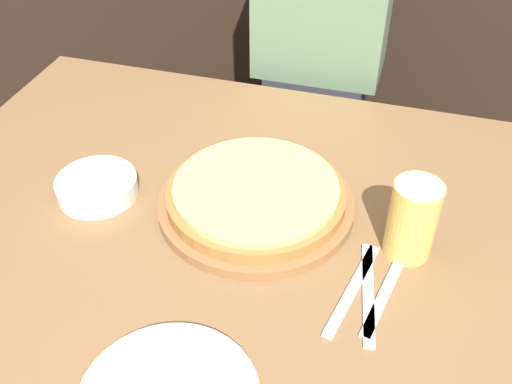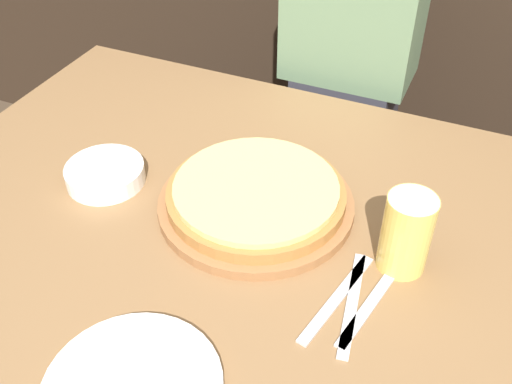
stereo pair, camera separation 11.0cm
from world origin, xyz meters
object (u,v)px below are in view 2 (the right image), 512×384
pizza_on_board (256,198)px  fork (337,298)px  dinner_knife (352,303)px  beer_glass (407,230)px  side_bowl (105,174)px  spoon (367,308)px  diner_person (346,93)px

pizza_on_board → fork: 0.26m
dinner_knife → fork: bearing=180.0°
beer_glass → side_bowl: bearing=-178.8°
beer_glass → side_bowl: beer_glass is taller
pizza_on_board → side_bowl: (-0.30, -0.04, -0.01)m
spoon → fork: bearing=180.0°
side_bowl → fork: (0.51, -0.10, -0.02)m
pizza_on_board → diner_person: size_ratio=0.27×
side_bowl → spoon: 0.57m
beer_glass → dinner_knife: 0.15m
pizza_on_board → fork: (0.21, -0.15, -0.02)m
beer_glass → spoon: bearing=-101.6°
dinner_knife → spoon: bearing=0.0°
pizza_on_board → diner_person: (-0.00, 0.61, -0.10)m
pizza_on_board → side_bowl: pizza_on_board is taller
pizza_on_board → side_bowl: bearing=-171.7°
beer_glass → fork: bearing=-122.3°
spoon → diner_person: diner_person is taller
pizza_on_board → fork: pizza_on_board is taller
beer_glass → diner_person: size_ratio=0.11×
beer_glass → dinner_knife: bearing=-112.7°
beer_glass → side_bowl: 0.59m
side_bowl → spoon: side_bowl is taller
beer_glass → diner_person: (-0.28, 0.64, -0.16)m
fork → diner_person: bearing=105.6°
pizza_on_board → beer_glass: beer_glass is taller
pizza_on_board → spoon: 0.30m
pizza_on_board → spoon: pizza_on_board is taller
dinner_knife → side_bowl: bearing=169.0°
dinner_knife → diner_person: size_ratio=0.16×
side_bowl → diner_person: 0.72m
side_bowl → dinner_knife: (0.54, -0.10, -0.02)m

